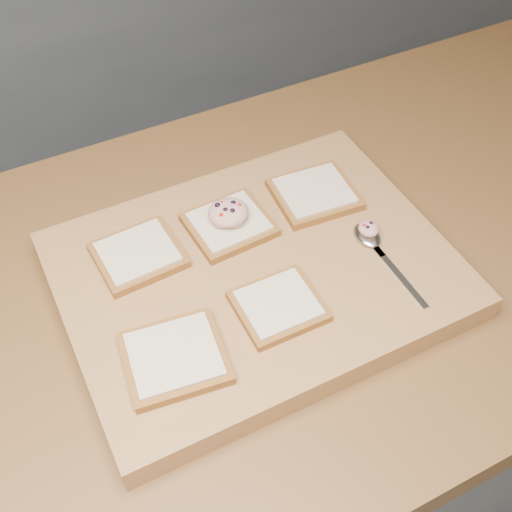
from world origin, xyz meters
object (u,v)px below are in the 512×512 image
Objects in this scene: tuna_salad_dollop at (228,212)px; spoon at (372,241)px; bread_far_center at (229,224)px; cutting_board at (256,275)px.

tuna_salad_dollop is 0.22m from spoon.
tuna_salad_dollop reaches higher than bread_far_center.
spoon reaches higher than cutting_board.
tuna_salad_dollop is (-0.00, 0.09, 0.05)m from cutting_board.
bread_far_center reaches higher than spoon.
tuna_salad_dollop is at bearing 91.27° from cutting_board.
tuna_salad_dollop is at bearing 143.87° from spoon.
tuna_salad_dollop reaches higher than spoon.
tuna_salad_dollop is 0.35× the size of spoon.
bread_far_center is at bearing 144.55° from spoon.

